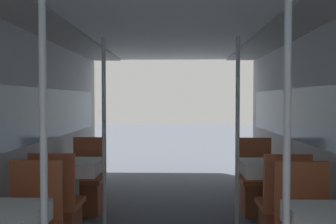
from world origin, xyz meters
The scene contains 13 objects.
wall_left centered at (-1.42, 1.92, 1.07)m, with size 0.05×6.63×2.08m.
wall_right centered at (1.42, 1.92, 1.07)m, with size 0.05×6.63×2.08m.
ceiling_panel centered at (0.00, 1.92, 2.13)m, with size 2.85×6.63×0.07m.
support_pole_left_0 centered at (-0.73, 0.85, 1.04)m, with size 0.05×0.05×2.08m.
dining_table_left_1 centered at (-1.06, 2.68, 0.62)m, with size 0.58×0.58×0.74m.
chair_left_near_1 centered at (-1.06, 2.12, 0.28)m, with size 0.42×0.42×0.92m.
chair_left_far_1 centered at (-1.06, 3.24, 0.28)m, with size 0.42×0.42×0.92m.
support_pole_left_1 centered at (-0.73, 2.68, 1.04)m, with size 0.05×0.05×2.08m.
support_pole_right_0 centered at (0.73, 0.85, 1.04)m, with size 0.05×0.05×2.08m.
dining_table_right_1 centered at (1.06, 2.68, 0.62)m, with size 0.58×0.58×0.74m.
chair_right_near_1 centered at (1.06, 2.12, 0.28)m, with size 0.42×0.42×0.92m.
chair_right_far_1 centered at (1.06, 3.24, 0.28)m, with size 0.42×0.42×0.92m.
support_pole_right_1 centered at (0.73, 2.68, 1.04)m, with size 0.05×0.05×2.08m.
Camera 1 is at (0.08, -1.37, 1.41)m, focal length 40.00 mm.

